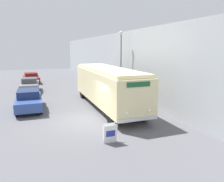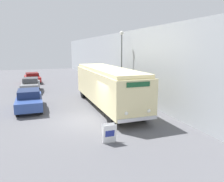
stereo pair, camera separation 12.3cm
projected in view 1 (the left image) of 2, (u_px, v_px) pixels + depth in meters
ground_plane at (86, 121)px, 14.48m from camera, size 80.00×80.00×0.00m
building_wall_right at (116, 62)px, 25.12m from camera, size 0.30×60.00×6.43m
vintage_bus at (107, 85)px, 17.61m from camera, size 2.65×11.05×3.21m
sign_board at (110, 134)px, 11.08m from camera, size 0.70×0.37×0.99m
streetlamp at (121, 55)px, 21.12m from camera, size 0.36×0.36×6.38m
parked_car_near at (29, 100)px, 17.07m from camera, size 1.92×4.61×1.56m
parked_car_mid at (30, 85)px, 24.17m from camera, size 2.08×4.24×1.54m
parked_car_far at (31, 78)px, 30.63m from camera, size 2.26×4.51×1.40m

